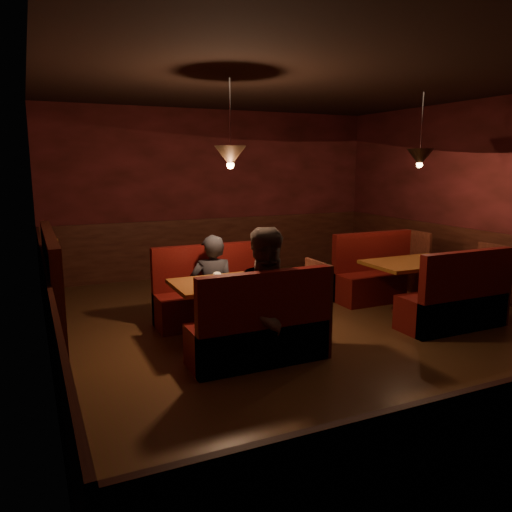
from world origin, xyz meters
name	(u,v)px	position (x,y,z in m)	size (l,w,h in m)	color
room	(297,244)	(-0.28, 0.04, 1.05)	(6.02, 7.02, 2.92)	#452D16
main_table	(233,294)	(-1.08, 0.07, 0.53)	(1.30, 0.79, 0.91)	brown
main_bench_far	(212,298)	(-1.06, 0.80, 0.31)	(1.43, 0.51, 0.97)	#3A0708
main_bench_near	(262,334)	(-1.06, -0.67, 0.31)	(1.43, 0.51, 0.97)	#3A0708
second_table	(413,275)	(1.50, 0.05, 0.52)	(1.24, 0.80, 0.70)	brown
second_bench_far	(378,278)	(1.52, 0.80, 0.31)	(1.38, 0.51, 0.98)	#3A0708
second_bench_near	(457,304)	(1.52, -0.69, 0.31)	(1.38, 0.51, 0.98)	#3A0708
diner_a	(212,267)	(-1.11, 0.66, 0.74)	(0.54, 0.36, 1.48)	black
diner_b	(270,278)	(-0.96, -0.64, 0.86)	(0.83, 0.65, 1.72)	#423630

